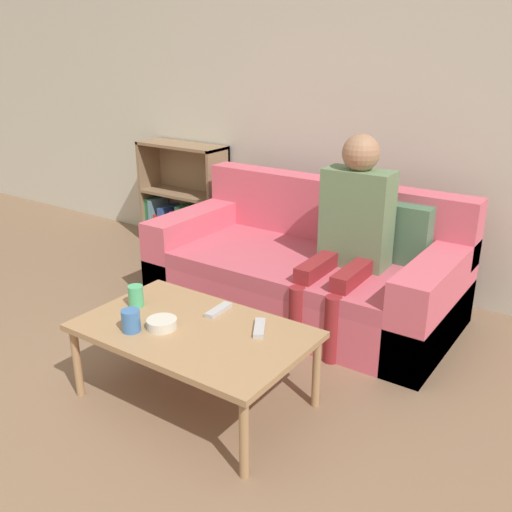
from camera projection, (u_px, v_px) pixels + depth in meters
name	position (u px, v px, depth m)	size (l,w,h in m)	color
ground_plane	(10.00, 500.00, 2.19)	(22.00, 22.00, 0.00)	#84664C
wall_back	(350.00, 96.00, 3.88)	(12.00, 0.06, 2.60)	beige
couch	(307.00, 271.00, 3.68)	(1.92, 0.95, 0.80)	#DB5B70
bookshelf	(183.00, 206.00, 4.86)	(0.78, 0.28, 0.87)	#8E7051
coffee_table	(193.00, 335.00, 2.67)	(1.08, 0.67, 0.39)	#A87F56
person_adult	(351.00, 224.00, 3.30)	(0.41, 0.65, 1.17)	maroon
cup_near	(136.00, 296.00, 2.87)	(0.08, 0.08, 0.11)	#4CB77A
cup_far	(131.00, 321.00, 2.62)	(0.09, 0.09, 0.10)	#3D70B2
tv_remote_0	(219.00, 310.00, 2.81)	(0.05, 0.17, 0.02)	#B7B7BC
tv_remote_1	(259.00, 328.00, 2.64)	(0.13, 0.17, 0.02)	#B7B7BC
snack_bowl	(162.00, 324.00, 2.65)	(0.14, 0.14, 0.05)	beige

